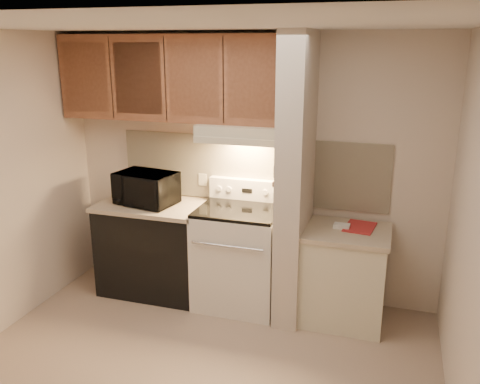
% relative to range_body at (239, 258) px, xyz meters
% --- Properties ---
extents(floor, '(3.60, 3.60, 0.00)m').
position_rel_range_body_xyz_m(floor, '(0.00, -1.16, -0.46)').
color(floor, tan).
rests_on(floor, ground).
extents(ceiling, '(3.60, 3.60, 0.00)m').
position_rel_range_body_xyz_m(ceiling, '(0.00, -1.16, 2.04)').
color(ceiling, white).
rests_on(ceiling, wall_back).
extents(wall_back, '(3.60, 2.50, 0.02)m').
position_rel_range_body_xyz_m(wall_back, '(0.00, 0.34, 0.79)').
color(wall_back, beige).
rests_on(wall_back, floor).
extents(wall_right, '(0.02, 3.00, 2.50)m').
position_rel_range_body_xyz_m(wall_right, '(1.80, -1.16, 0.79)').
color(wall_right, beige).
rests_on(wall_right, floor).
extents(backsplash, '(2.60, 0.02, 0.63)m').
position_rel_range_body_xyz_m(backsplash, '(0.00, 0.33, 0.78)').
color(backsplash, '#FBEDCB').
rests_on(backsplash, wall_back).
extents(range_body, '(0.76, 0.65, 0.92)m').
position_rel_range_body_xyz_m(range_body, '(0.00, 0.00, 0.00)').
color(range_body, silver).
rests_on(range_body, floor).
extents(oven_window, '(0.50, 0.01, 0.30)m').
position_rel_range_body_xyz_m(oven_window, '(0.00, -0.32, 0.04)').
color(oven_window, black).
rests_on(oven_window, range_body).
extents(oven_handle, '(0.65, 0.02, 0.02)m').
position_rel_range_body_xyz_m(oven_handle, '(0.00, -0.35, 0.26)').
color(oven_handle, silver).
rests_on(oven_handle, range_body).
extents(cooktop, '(0.74, 0.64, 0.03)m').
position_rel_range_body_xyz_m(cooktop, '(0.00, 0.00, 0.48)').
color(cooktop, black).
rests_on(cooktop, range_body).
extents(range_backguard, '(0.76, 0.08, 0.20)m').
position_rel_range_body_xyz_m(range_backguard, '(0.00, 0.28, 0.59)').
color(range_backguard, silver).
rests_on(range_backguard, range_body).
extents(range_display, '(0.10, 0.01, 0.04)m').
position_rel_range_body_xyz_m(range_display, '(0.00, 0.24, 0.59)').
color(range_display, black).
rests_on(range_display, range_backguard).
extents(range_knob_left_outer, '(0.05, 0.02, 0.05)m').
position_rel_range_body_xyz_m(range_knob_left_outer, '(-0.28, 0.24, 0.59)').
color(range_knob_left_outer, silver).
rests_on(range_knob_left_outer, range_backguard).
extents(range_knob_left_inner, '(0.05, 0.02, 0.05)m').
position_rel_range_body_xyz_m(range_knob_left_inner, '(-0.18, 0.24, 0.59)').
color(range_knob_left_inner, silver).
rests_on(range_knob_left_inner, range_backguard).
extents(range_knob_right_inner, '(0.05, 0.02, 0.05)m').
position_rel_range_body_xyz_m(range_knob_right_inner, '(0.18, 0.24, 0.59)').
color(range_knob_right_inner, silver).
rests_on(range_knob_right_inner, range_backguard).
extents(range_knob_right_outer, '(0.05, 0.02, 0.05)m').
position_rel_range_body_xyz_m(range_knob_right_outer, '(0.28, 0.24, 0.59)').
color(range_knob_right_outer, silver).
rests_on(range_knob_right_outer, range_backguard).
extents(dishwasher_front, '(1.00, 0.63, 0.87)m').
position_rel_range_body_xyz_m(dishwasher_front, '(-0.88, 0.01, -0.03)').
color(dishwasher_front, black).
rests_on(dishwasher_front, floor).
extents(left_countertop, '(1.04, 0.67, 0.04)m').
position_rel_range_body_xyz_m(left_countertop, '(-0.88, 0.01, 0.43)').
color(left_countertop, '#B8A78D').
rests_on(left_countertop, dishwasher_front).
extents(spoon_rest, '(0.25, 0.17, 0.02)m').
position_rel_range_body_xyz_m(spoon_rest, '(-1.05, 0.01, 0.46)').
color(spoon_rest, black).
rests_on(spoon_rest, left_countertop).
extents(teal_jar, '(0.10, 0.10, 0.10)m').
position_rel_range_body_xyz_m(teal_jar, '(-0.83, 0.23, 0.50)').
color(teal_jar, '#266164').
rests_on(teal_jar, left_countertop).
extents(outlet, '(0.08, 0.01, 0.12)m').
position_rel_range_body_xyz_m(outlet, '(-0.48, 0.32, 0.64)').
color(outlet, beige).
rests_on(outlet, backsplash).
extents(microwave, '(0.61, 0.46, 0.31)m').
position_rel_range_body_xyz_m(microwave, '(-0.93, -0.01, 0.60)').
color(microwave, black).
rests_on(microwave, left_countertop).
extents(partition_pillar, '(0.22, 0.70, 2.50)m').
position_rel_range_body_xyz_m(partition_pillar, '(0.51, -0.01, 0.79)').
color(partition_pillar, beige).
rests_on(partition_pillar, floor).
extents(pillar_trim, '(0.01, 0.70, 0.04)m').
position_rel_range_body_xyz_m(pillar_trim, '(0.39, -0.01, 0.84)').
color(pillar_trim, '#92583B').
rests_on(pillar_trim, partition_pillar).
extents(knife_strip, '(0.02, 0.42, 0.04)m').
position_rel_range_body_xyz_m(knife_strip, '(0.39, -0.06, 0.86)').
color(knife_strip, black).
rests_on(knife_strip, partition_pillar).
extents(knife_blade_a, '(0.01, 0.03, 0.16)m').
position_rel_range_body_xyz_m(knife_blade_a, '(0.38, -0.21, 0.76)').
color(knife_blade_a, silver).
rests_on(knife_blade_a, knife_strip).
extents(knife_handle_a, '(0.02, 0.02, 0.10)m').
position_rel_range_body_xyz_m(knife_handle_a, '(0.38, -0.22, 0.91)').
color(knife_handle_a, black).
rests_on(knife_handle_a, knife_strip).
extents(knife_blade_b, '(0.01, 0.04, 0.18)m').
position_rel_range_body_xyz_m(knife_blade_b, '(0.38, -0.15, 0.75)').
color(knife_blade_b, silver).
rests_on(knife_blade_b, knife_strip).
extents(knife_handle_b, '(0.02, 0.02, 0.10)m').
position_rel_range_body_xyz_m(knife_handle_b, '(0.38, -0.14, 0.91)').
color(knife_handle_b, black).
rests_on(knife_handle_b, knife_strip).
extents(knife_blade_c, '(0.01, 0.04, 0.20)m').
position_rel_range_body_xyz_m(knife_blade_c, '(0.38, -0.05, 0.74)').
color(knife_blade_c, silver).
rests_on(knife_blade_c, knife_strip).
extents(knife_handle_c, '(0.02, 0.02, 0.10)m').
position_rel_range_body_xyz_m(knife_handle_c, '(0.38, -0.05, 0.91)').
color(knife_handle_c, black).
rests_on(knife_handle_c, knife_strip).
extents(knife_blade_d, '(0.01, 0.04, 0.16)m').
position_rel_range_body_xyz_m(knife_blade_d, '(0.38, 0.01, 0.76)').
color(knife_blade_d, silver).
rests_on(knife_blade_d, knife_strip).
extents(knife_handle_d, '(0.02, 0.02, 0.10)m').
position_rel_range_body_xyz_m(knife_handle_d, '(0.38, 0.04, 0.91)').
color(knife_handle_d, black).
rests_on(knife_handle_d, knife_strip).
extents(knife_blade_e, '(0.01, 0.04, 0.18)m').
position_rel_range_body_xyz_m(knife_blade_e, '(0.38, 0.12, 0.75)').
color(knife_blade_e, silver).
rests_on(knife_blade_e, knife_strip).
extents(knife_handle_e, '(0.02, 0.02, 0.10)m').
position_rel_range_body_xyz_m(knife_handle_e, '(0.38, 0.10, 0.91)').
color(knife_handle_e, black).
rests_on(knife_handle_e, knife_strip).
extents(oven_mitt, '(0.03, 0.11, 0.26)m').
position_rel_range_body_xyz_m(oven_mitt, '(0.38, 0.17, 0.75)').
color(oven_mitt, gray).
rests_on(oven_mitt, partition_pillar).
extents(right_cab_base, '(0.70, 0.60, 0.81)m').
position_rel_range_body_xyz_m(right_cab_base, '(0.97, -0.01, -0.06)').
color(right_cab_base, beige).
rests_on(right_cab_base, floor).
extents(right_countertop, '(0.74, 0.64, 0.04)m').
position_rel_range_body_xyz_m(right_countertop, '(0.97, -0.01, 0.37)').
color(right_countertop, '#B8A78D').
rests_on(right_countertop, right_cab_base).
extents(red_folder, '(0.28, 0.36, 0.01)m').
position_rel_range_body_xyz_m(red_folder, '(1.07, 0.09, 0.40)').
color(red_folder, '#B32729').
rests_on(red_folder, right_countertop).
extents(white_box, '(0.14, 0.10, 0.04)m').
position_rel_range_body_xyz_m(white_box, '(0.92, 0.04, 0.41)').
color(white_box, white).
rests_on(white_box, right_countertop).
extents(range_hood, '(0.78, 0.44, 0.15)m').
position_rel_range_body_xyz_m(range_hood, '(0.00, 0.12, 1.17)').
color(range_hood, beige).
rests_on(range_hood, upper_cabinets).
extents(hood_lip, '(0.78, 0.04, 0.06)m').
position_rel_range_body_xyz_m(hood_lip, '(0.00, -0.08, 1.12)').
color(hood_lip, beige).
rests_on(hood_lip, range_hood).
extents(upper_cabinets, '(2.18, 0.33, 0.77)m').
position_rel_range_body_xyz_m(upper_cabinets, '(-0.69, 0.17, 1.62)').
color(upper_cabinets, '#92583B').
rests_on(upper_cabinets, wall_back).
extents(cab_door_a, '(0.46, 0.01, 0.63)m').
position_rel_range_body_xyz_m(cab_door_a, '(-1.51, 0.01, 1.62)').
color(cab_door_a, '#92583B').
rests_on(cab_door_a, upper_cabinets).
extents(cab_gap_a, '(0.01, 0.01, 0.73)m').
position_rel_range_body_xyz_m(cab_gap_a, '(-1.23, 0.01, 1.62)').
color(cab_gap_a, black).
rests_on(cab_gap_a, upper_cabinets).
extents(cab_door_b, '(0.46, 0.01, 0.63)m').
position_rel_range_body_xyz_m(cab_door_b, '(-0.96, 0.01, 1.62)').
color(cab_door_b, '#92583B').
rests_on(cab_door_b, upper_cabinets).
extents(cab_gap_b, '(0.01, 0.01, 0.73)m').
position_rel_range_body_xyz_m(cab_gap_b, '(-0.69, 0.01, 1.62)').
color(cab_gap_b, black).
rests_on(cab_gap_b, upper_cabinets).
extents(cab_door_c, '(0.46, 0.01, 0.63)m').
position_rel_range_body_xyz_m(cab_door_c, '(-0.42, 0.01, 1.62)').
color(cab_door_c, '#92583B').
rests_on(cab_door_c, upper_cabinets).
extents(cab_gap_c, '(0.01, 0.01, 0.73)m').
position_rel_range_body_xyz_m(cab_gap_c, '(-0.14, 0.01, 1.62)').
color(cab_gap_c, black).
rests_on(cab_gap_c, upper_cabinets).
extents(cab_door_d, '(0.46, 0.01, 0.63)m').
position_rel_range_body_xyz_m(cab_door_d, '(0.13, 0.01, 1.62)').
color(cab_door_d, '#92583B').
rests_on(cab_door_d, upper_cabinets).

